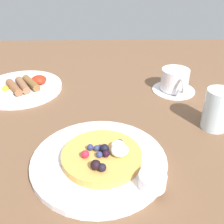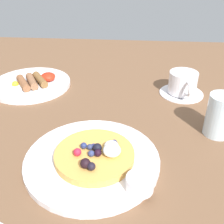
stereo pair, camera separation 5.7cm
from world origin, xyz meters
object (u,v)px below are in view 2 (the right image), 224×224
Objects in this scene: syrup_ramekin at (140,183)px; breakfast_plate at (31,84)px; coffee_saucer at (181,93)px; coffee_cup at (183,82)px; water_glass at (220,116)px; pancake_plate at (92,160)px.

breakfast_plate is (-33.78, 40.97, -2.05)cm from syrup_ramekin.
coffee_cup reaches higher than coffee_saucer.
syrup_ramekin is 26.76cm from water_glass.
coffee_saucer is (22.03, 32.07, -0.37)cm from pancake_plate.
syrup_ramekin is 53.14cm from breakfast_plate.
breakfast_plate reaches higher than coffee_saucer.
syrup_ramekin reaches higher than breakfast_plate.
pancake_plate is 12.23cm from syrup_ramekin.
coffee_cup is (22.05, 31.91, 3.17)cm from pancake_plate.
pancake_plate is 38.91cm from coffee_saucer.
pancake_plate is 41.38cm from breakfast_plate.
breakfast_plate is at bearing 157.66° from water_glass.
pancake_plate is 5.52× the size of syrup_ramekin.
water_glass reaches higher than syrup_ramekin.
coffee_saucer is 3.55cm from coffee_cup.
water_glass is (5.36, -19.72, 1.11)cm from coffee_cup.
breakfast_plate is 2.15× the size of coffee_cup.
syrup_ramekin is 0.49× the size of water_glass.
coffee_cup is at bearing 55.36° from pancake_plate.
water_glass reaches higher than breakfast_plate.
coffee_saucer is (46.37, -1.39, -0.35)cm from breakfast_plate.
pancake_plate is at bearing -124.48° from coffee_saucer.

